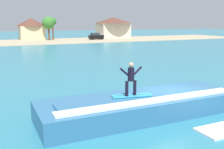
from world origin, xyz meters
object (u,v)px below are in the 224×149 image
(surfboard, at_px, (132,96))
(surfer, at_px, (131,77))
(tree_tall_bare, at_px, (48,23))
(tree_short_bushy, at_px, (53,22))
(house_small_cottage, at_px, (31,28))
(house_gabled_white, at_px, (113,26))
(car_far_shore, at_px, (96,36))
(wave_crest, at_px, (142,105))

(surfboard, bearing_deg, surfer, -154.82)
(surfer, xyz_separation_m, tree_tall_bare, (7.85, 57.56, 2.31))
(tree_tall_bare, bearing_deg, tree_short_bushy, 65.05)
(house_small_cottage, bearing_deg, house_gabled_white, -5.82)
(surfboard, bearing_deg, house_gabled_white, 65.64)
(car_far_shore, relative_size, house_small_cottage, 0.49)
(surfboard, xyz_separation_m, surfer, (-0.10, -0.05, 0.96))
(surfboard, bearing_deg, tree_short_bushy, 81.01)
(wave_crest, height_order, tree_tall_bare, tree_tall_bare)
(wave_crest, relative_size, surfer, 6.38)
(house_gabled_white, xyz_separation_m, tree_tall_bare, (-19.23, -2.06, 0.87))
(surfboard, height_order, tree_tall_bare, tree_tall_bare)
(surfboard, height_order, car_far_shore, car_far_shore)
(house_gabled_white, bearing_deg, tree_short_bushy, 172.18)
(wave_crest, relative_size, tree_short_bushy, 1.82)
(surfer, height_order, house_gabled_white, house_gabled_white)
(house_small_cottage, distance_m, tree_tall_bare, 5.85)
(tree_tall_bare, bearing_deg, surfer, -97.77)
(house_small_cottage, bearing_deg, car_far_shore, -24.73)
(house_gabled_white, height_order, house_small_cottage, house_gabled_white)
(tree_short_bushy, bearing_deg, house_gabled_white, -7.82)
(car_far_shore, relative_size, tree_tall_bare, 0.64)
(wave_crest, bearing_deg, surfer, -168.27)
(car_far_shore, xyz_separation_m, tree_short_bushy, (-9.81, 7.18, 3.70))
(house_small_cottage, relative_size, tree_short_bushy, 1.36)
(surfer, distance_m, tree_short_bushy, 62.82)
(wave_crest, bearing_deg, house_gabled_white, 66.11)
(surfer, xyz_separation_m, house_small_cottage, (4.19, 61.95, 1.07))
(surfboard, height_order, house_small_cottage, house_small_cottage)
(house_small_cottage, bearing_deg, wave_crest, -93.19)
(surfer, distance_m, car_far_shore, 58.25)
(surfboard, distance_m, car_far_shore, 58.16)
(tree_tall_bare, distance_m, tree_short_bushy, 4.88)
(wave_crest, height_order, tree_short_bushy, tree_short_bushy)
(surfer, xyz_separation_m, car_far_shore, (19.72, 54.80, -1.16))
(car_far_shore, height_order, house_small_cottage, house_small_cottage)
(wave_crest, xyz_separation_m, house_gabled_white, (26.34, 59.47, 3.02))
(surfer, bearing_deg, surfboard, 25.18)
(car_far_shore, bearing_deg, wave_crest, -109.15)
(wave_crest, distance_m, surfboard, 0.90)
(tree_tall_bare, xyz_separation_m, tree_short_bushy, (2.06, 4.42, 0.23))
(surfboard, relative_size, tree_short_bushy, 0.36)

